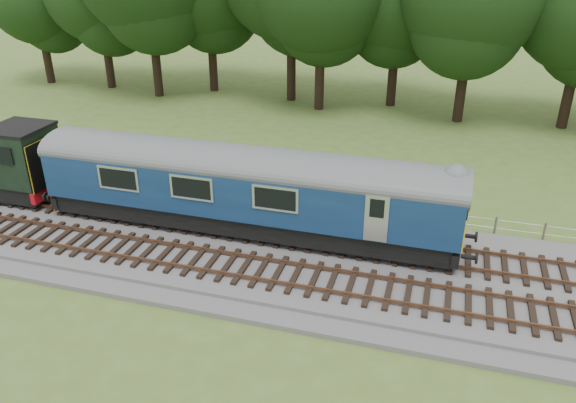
% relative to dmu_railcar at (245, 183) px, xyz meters
% --- Properties ---
extents(ground, '(120.00, 120.00, 0.00)m').
position_rel_dmu_railcar_xyz_m(ground, '(4.50, -1.40, -2.61)').
color(ground, '#496425').
rests_on(ground, ground).
extents(ballast, '(70.00, 7.00, 0.35)m').
position_rel_dmu_railcar_xyz_m(ballast, '(4.50, -1.40, -2.43)').
color(ballast, '#4C4C4F').
rests_on(ballast, ground).
extents(track_north, '(67.20, 2.40, 0.21)m').
position_rel_dmu_railcar_xyz_m(track_north, '(4.50, -0.00, -2.19)').
color(track_north, black).
rests_on(track_north, ballast).
extents(track_south, '(67.20, 2.40, 0.21)m').
position_rel_dmu_railcar_xyz_m(track_south, '(4.50, -3.00, -2.19)').
color(track_south, black).
rests_on(track_south, ballast).
extents(fence, '(64.00, 0.12, 1.00)m').
position_rel_dmu_railcar_xyz_m(fence, '(4.50, 3.10, -2.61)').
color(fence, '#6B6054').
rests_on(fence, ground).
extents(tree_line, '(70.00, 8.00, 18.00)m').
position_rel_dmu_railcar_xyz_m(tree_line, '(4.50, 20.60, -2.61)').
color(tree_line, black).
rests_on(tree_line, ground).
extents(dmu_railcar, '(18.05, 2.86, 3.88)m').
position_rel_dmu_railcar_xyz_m(dmu_railcar, '(0.00, 0.00, 0.00)').
color(dmu_railcar, black).
rests_on(dmu_railcar, ground).
extents(worker, '(0.79, 0.74, 1.81)m').
position_rel_dmu_railcar_xyz_m(worker, '(-9.19, -0.71, -1.35)').
color(worker, '#E5460C').
rests_on(worker, ballast).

